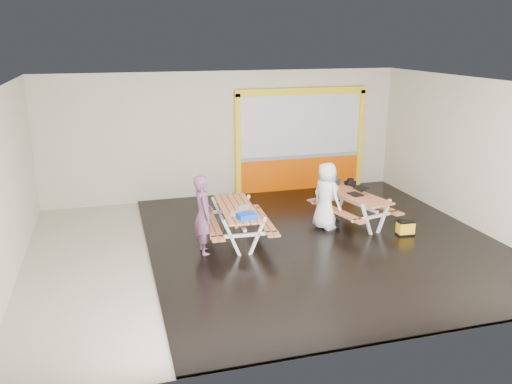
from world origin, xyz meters
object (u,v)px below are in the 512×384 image
object	(u,v)px
blue_pouch	(247,216)
backpack	(350,187)
person_right	(326,196)
laptop_right	(357,192)
dark_case	(330,223)
person_left	(203,215)
laptop_left	(239,211)
fluke_bag	(405,228)
picnic_table_left	(237,216)
toolbox	(333,182)
picnic_table_right	(354,202)

from	to	relation	value
blue_pouch	backpack	world-z (taller)	backpack
person_right	laptop_right	size ratio (longest dim) A/B	3.46
backpack	dark_case	xyz separation A→B (m)	(-0.86, -0.80, -0.61)
person_left	laptop_left	xyz separation A→B (m)	(0.76, -0.01, 0.01)
laptop_left	blue_pouch	size ratio (longest dim) A/B	1.28
fluke_bag	laptop_right	bearing A→B (deg)	128.94
laptop_right	blue_pouch	xyz separation A→B (m)	(-2.98, -1.02, 0.03)
laptop_left	blue_pouch	world-z (taller)	laptop_left
picnic_table_left	person_left	xyz separation A→B (m)	(-0.82, -0.40, 0.23)
dark_case	laptop_left	bearing A→B (deg)	-163.97
person_right	toolbox	bearing A→B (deg)	-54.54
person_right	dark_case	size ratio (longest dim) A/B	4.12
person_left	blue_pouch	distance (m)	0.91
blue_pouch	dark_case	world-z (taller)	blue_pouch
picnic_table_left	person_right	distance (m)	2.21
person_left	picnic_table_left	bearing A→B (deg)	-66.39
person_left	dark_case	xyz separation A→B (m)	(3.16, 0.68, -0.74)
person_left	blue_pouch	bearing A→B (deg)	-115.58
toolbox	person_left	bearing A→B (deg)	-156.43
person_right	blue_pouch	size ratio (longest dim) A/B	4.23
picnic_table_right	fluke_bag	distance (m)	1.34
laptop_right	person_left	bearing A→B (deg)	-170.15
picnic_table_left	dark_case	xyz separation A→B (m)	(2.34, 0.28, -0.51)
blue_pouch	laptop_right	bearing A→B (deg)	18.90
picnic_table_left	fluke_bag	bearing A→B (deg)	-10.31
laptop_right	toolbox	xyz separation A→B (m)	(-0.23, 0.90, 0.02)
person_right	laptop_right	bearing A→B (deg)	-110.26
laptop_right	toolbox	world-z (taller)	toolbox
blue_pouch	toolbox	size ratio (longest dim) A/B	0.96
picnic_table_left	dark_case	bearing A→B (deg)	6.84
person_right	dark_case	xyz separation A→B (m)	(0.16, 0.05, -0.71)
picnic_table_right	blue_pouch	world-z (taller)	blue_pouch
person_left	fluke_bag	xyz separation A→B (m)	(4.58, -0.29, -0.66)
person_right	blue_pouch	world-z (taller)	person_right
laptop_right	person_right	bearing A→B (deg)	-177.65
picnic_table_right	fluke_bag	world-z (taller)	picnic_table_right
toolbox	backpack	distance (m)	0.47
blue_pouch	fluke_bag	bearing A→B (deg)	1.09
fluke_bag	dark_case	bearing A→B (deg)	145.76
person_left	toolbox	distance (m)	3.91
person_left	fluke_bag	distance (m)	4.64
picnic_table_left	backpack	xyz separation A→B (m)	(3.20, 1.08, 0.10)
picnic_table_left	toolbox	distance (m)	3.01
laptop_left	fluke_bag	world-z (taller)	laptop_left
backpack	fluke_bag	bearing A→B (deg)	-72.40
picnic_table_right	dark_case	size ratio (longest dim) A/B	5.84
laptop_right	dark_case	world-z (taller)	laptop_right
person_left	laptop_left	distance (m)	0.76
laptop_left	person_right	bearing A→B (deg)	15.94
backpack	toolbox	bearing A→B (deg)	168.86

